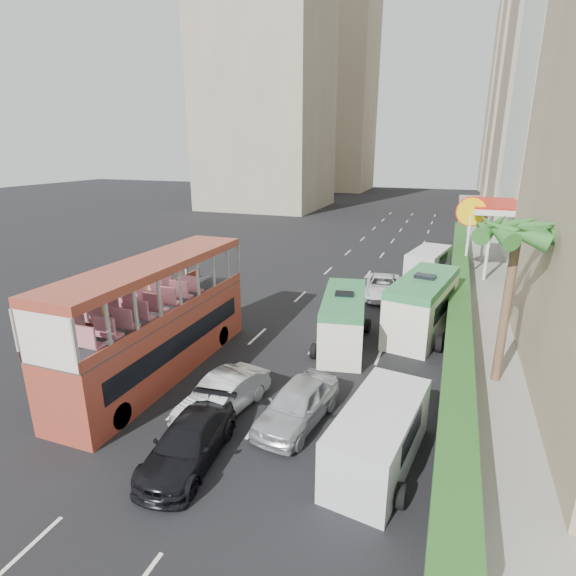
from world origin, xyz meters
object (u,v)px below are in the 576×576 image
at_px(van_asset, 382,296).
at_px(panel_van_far, 428,264).
at_px(car_silver_lane_a, 224,412).
at_px(shell_station, 515,240).
at_px(car_silver_lane_b, 298,422).
at_px(panel_van_near, 379,436).
at_px(palm_tree, 506,308).
at_px(minibus_near, 343,320).
at_px(car_black, 190,460).
at_px(minibus_far, 422,305).
at_px(double_decker_bus, 157,318).

distance_m(van_asset, panel_van_far, 6.38).
relative_size(car_silver_lane_a, shell_station, 0.53).
height_order(car_silver_lane_b, shell_station, shell_station).
bearing_deg(shell_station, panel_van_near, -103.14).
distance_m(panel_van_near, shell_station, 26.49).
bearing_deg(panel_van_far, palm_tree, -65.17).
bearing_deg(minibus_near, shell_station, 51.98).
distance_m(car_black, minibus_far, 14.70).
height_order(car_silver_lane_a, minibus_near, minibus_near).
height_order(car_silver_lane_a, van_asset, car_silver_lane_a).
bearing_deg(van_asset, shell_station, 39.91).
distance_m(minibus_far, palm_tree, 6.07).
distance_m(double_decker_bus, van_asset, 16.10).
relative_size(car_silver_lane_b, minibus_far, 0.64).
relative_size(van_asset, palm_tree, 0.77).
xyz_separation_m(double_decker_bus, shell_station, (16.00, 23.00, 0.22)).
distance_m(van_asset, minibus_near, 8.56).
distance_m(car_silver_lane_b, minibus_near, 7.22).
height_order(panel_van_far, palm_tree, palm_tree).
xyz_separation_m(van_asset, minibus_far, (2.89, -5.37, 1.51)).
relative_size(minibus_far, shell_station, 0.85).
distance_m(car_silver_lane_a, minibus_near, 8.06).
xyz_separation_m(van_asset, panel_van_near, (2.50, -16.76, 0.99)).
xyz_separation_m(minibus_near, shell_station, (9.16, 17.41, 1.44)).
height_order(panel_van_near, palm_tree, palm_tree).
distance_m(double_decker_bus, car_silver_lane_a, 5.17).
relative_size(van_asset, minibus_far, 0.72).
relative_size(double_decker_bus, panel_van_near, 2.22).
relative_size(car_black, palm_tree, 0.71).
bearing_deg(minibus_far, panel_van_near, -81.61).
height_order(palm_tree, shell_station, palm_tree).
distance_m(van_asset, minibus_far, 6.28).
bearing_deg(minibus_far, car_silver_lane_b, -98.49).
bearing_deg(panel_van_near, car_black, -152.52).
distance_m(car_silver_lane_b, shell_station, 26.29).
bearing_deg(palm_tree, car_silver_lane_a, -148.76).
bearing_deg(car_black, car_silver_lane_a, 90.17).
bearing_deg(car_silver_lane_b, panel_van_far, 90.01).
height_order(van_asset, shell_station, shell_station).
distance_m(minibus_far, panel_van_far, 11.16).
bearing_deg(panel_van_near, car_silver_lane_b, 166.58).
xyz_separation_m(double_decker_bus, car_silver_lane_a, (4.10, -1.88, -2.53)).
height_order(car_silver_lane_a, car_silver_lane_b, car_silver_lane_b).
height_order(double_decker_bus, palm_tree, palm_tree).
distance_m(car_silver_lane_b, panel_van_far, 21.56).
height_order(car_black, minibus_near, minibus_near).
relative_size(palm_tree, shell_station, 0.80).
bearing_deg(car_black, panel_van_near, 13.60).
distance_m(car_black, panel_van_far, 25.14).
xyz_separation_m(car_silver_lane_a, car_black, (0.28, -2.81, 0.00)).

